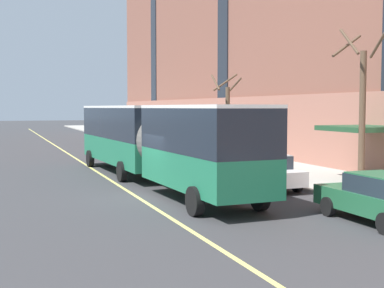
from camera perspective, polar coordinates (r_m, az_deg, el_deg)
ground_plane at (r=21.75m, az=-3.94°, el=-5.61°), size 260.00×260.00×0.00m
sidewalk at (r=28.28m, az=12.43°, el=-3.32°), size 5.65×160.00×0.15m
city_bus at (r=25.52m, az=-4.33°, el=0.63°), size 3.59×19.57×3.69m
parked_car_white_0 at (r=33.77m, az=-1.09°, el=-0.85°), size 2.00×4.58×1.56m
parked_car_navy_1 at (r=40.47m, az=-4.11°, el=-0.07°), size 2.12×4.75×1.56m
parked_car_green_2 at (r=17.66m, az=19.31°, el=-5.48°), size 1.92×4.51×1.56m
parked_car_white_4 at (r=23.81m, az=7.73°, el=-2.90°), size 1.99×4.52×1.56m
parked_car_red_5 at (r=47.06m, az=-6.42°, el=0.47°), size 2.01×4.21×1.56m
parked_car_green_6 at (r=55.57m, az=-8.62°, el=0.98°), size 2.12×4.56×1.56m
street_tree_mid_block at (r=23.89m, az=17.61°, el=3.70°), size 1.97×1.98×6.83m
street_tree_far_uptown at (r=36.02m, az=3.75°, el=3.05°), size 2.03×1.84×5.77m
fire_hydrant at (r=36.77m, az=0.29°, el=-0.92°), size 0.42×0.24×0.72m
lane_centerline at (r=24.45m, az=-7.56°, el=-4.57°), size 0.16×140.00×0.01m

